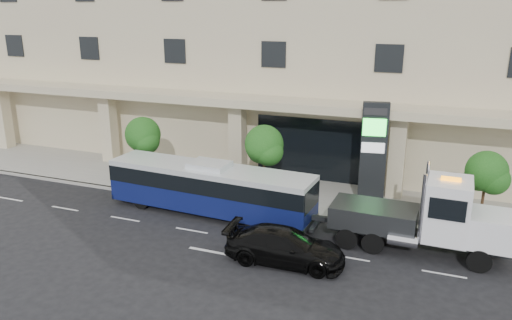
{
  "coord_description": "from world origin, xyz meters",
  "views": [
    {
      "loc": [
        7.32,
        -21.81,
        10.76
      ],
      "look_at": [
        -1.87,
        2.0,
        2.97
      ],
      "focal_mm": 35.0,
      "sensor_mm": 36.0,
      "label": 1
    }
  ],
  "objects": [
    {
      "name": "signage_pylon",
      "position": [
        3.82,
        5.38,
        3.07
      ],
      "size": [
        1.5,
        0.77,
        5.75
      ],
      "rotation": [
        0.0,
        0.0,
        0.18
      ],
      "color": "black",
      "rests_on": "sidewalk"
    },
    {
      "name": "curb",
      "position": [
        0.0,
        2.0,
        0.07
      ],
      "size": [
        120.0,
        0.3,
        0.15
      ],
      "primitive_type": "cube",
      "color": "gray",
      "rests_on": "ground"
    },
    {
      "name": "tow_truck",
      "position": [
        7.08,
        0.27,
        1.68
      ],
      "size": [
        8.97,
        2.4,
        4.08
      ],
      "rotation": [
        0.0,
        0.0,
        -0.02
      ],
      "color": "#2D3033",
      "rests_on": "ground"
    },
    {
      "name": "city_bus",
      "position": [
        -4.1,
        0.87,
        1.49
      ],
      "size": [
        11.66,
        3.08,
        2.92
      ],
      "rotation": [
        0.0,
        0.0,
        -0.06
      ],
      "color": "black",
      "rests_on": "ground"
    },
    {
      "name": "ground",
      "position": [
        0.0,
        0.0,
        0.0
      ],
      "size": [
        120.0,
        120.0,
        0.0
      ],
      "primitive_type": "plane",
      "color": "black",
      "rests_on": "ground"
    },
    {
      "name": "tree_right",
      "position": [
        9.53,
        3.59,
        3.04
      ],
      "size": [
        2.1,
        2.0,
        4.04
      ],
      "color": "#422B19",
      "rests_on": "sidewalk"
    },
    {
      "name": "tree_left",
      "position": [
        -9.97,
        3.59,
        3.11
      ],
      "size": [
        2.27,
        2.2,
        4.22
      ],
      "color": "#422B19",
      "rests_on": "sidewalk"
    },
    {
      "name": "tree_mid",
      "position": [
        -1.97,
        3.59,
        3.26
      ],
      "size": [
        2.28,
        2.2,
        4.38
      ],
      "color": "#422B19",
      "rests_on": "sidewalk"
    },
    {
      "name": "convention_center",
      "position": [
        -0.0,
        15.42,
        9.97
      ],
      "size": [
        60.0,
        17.6,
        20.0
      ],
      "color": "#C4B293",
      "rests_on": "ground"
    },
    {
      "name": "sidewalk",
      "position": [
        0.0,
        5.0,
        0.07
      ],
      "size": [
        120.0,
        6.0,
        0.15
      ],
      "primitive_type": "cube",
      "color": "gray",
      "rests_on": "ground"
    },
    {
      "name": "black_sedan",
      "position": [
        1.38,
        -2.89,
        0.77
      ],
      "size": [
        5.38,
        2.39,
        1.54
      ],
      "primitive_type": "imported",
      "rotation": [
        0.0,
        0.0,
        1.62
      ],
      "color": "black",
      "rests_on": "ground"
    }
  ]
}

